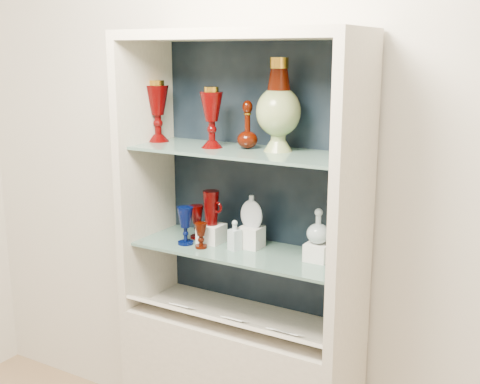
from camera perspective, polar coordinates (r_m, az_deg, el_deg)
The scene contains 30 objects.
wall_back at distance 2.61m, azimuth 2.44°, elevation 3.09°, with size 3.50×0.02×2.80m, color white.
cabinet_back_panel at distance 2.60m, azimuth 2.11°, elevation 1.36°, with size 0.98×0.02×1.15m, color black.
cabinet_side_left at distance 2.70m, azimuth -8.83°, elevation 1.68°, with size 0.04×0.40×1.15m, color beige.
cabinet_side_right at distance 2.24m, azimuth 10.68°, elevation -0.78°, with size 0.04×0.40×1.15m, color beige.
cabinet_top_cap at distance 2.38m, azimuth 0.00°, elevation 14.71°, with size 1.00×0.40×0.04m, color beige.
shelf_lower at distance 2.53m, azimuth 0.23°, elevation -5.57°, with size 0.92×0.34×0.01m, color slate.
shelf_upper at distance 2.43m, azimuth 0.24°, elevation 3.87°, with size 0.92×0.34×0.01m, color slate.
label_ledge at distance 2.52m, azimuth -1.29°, elevation -12.08°, with size 0.92×0.18×0.01m, color beige.
label_card_0 at distance 2.39m, azimuth 4.68°, elevation -13.18°, with size 0.10×0.07×0.00m, color white.
label_card_1 at distance 2.50m, azimuth -0.47°, elevation -11.97°, with size 0.10×0.07×0.00m, color white.
label_card_2 at distance 2.63m, azimuth -5.44°, elevation -10.71°, with size 0.10×0.07×0.00m, color white.
label_card_3 at distance 2.41m, azimuth 3.90°, elevation -13.01°, with size 0.10×0.07×0.00m, color white.
pedestal_lamp_left at distance 2.67m, azimuth -7.82°, elevation 7.60°, with size 0.10×0.10×0.27m, color #480100, non-canonical shape.
pedestal_lamp_right at distance 2.47m, azimuth -2.70°, elevation 7.07°, with size 0.10×0.10×0.25m, color #480100, non-canonical shape.
enamel_urn at distance 2.38m, azimuth 3.68°, elevation 8.24°, with size 0.18×0.18×0.36m, color #0A4E0E, non-canonical shape.
ruby_decanter_a at distance 2.45m, azimuth 0.71°, elevation 6.68°, with size 0.09×0.09×0.22m, color #390A00, non-canonical shape.
ruby_decanter_b at distance 2.31m, azimuth 10.92°, elevation 5.79°, with size 0.08×0.08×0.20m, color #390A00, non-canonical shape.
lidded_bowl at distance 2.23m, azimuth 10.07°, elevation 4.31°, with size 0.09×0.09×0.10m, color #390A00, non-canonical shape.
cobalt_goblet at distance 2.58m, azimuth -5.20°, elevation -3.21°, with size 0.07×0.07×0.16m, color #030C3E, non-canonical shape.
ruby_goblet_tall at distance 2.66m, azimuth -4.12°, elevation -2.84°, with size 0.06×0.06×0.15m, color #480100, non-canonical shape.
ruby_goblet_small at distance 2.53m, azimuth -3.72°, elevation -4.15°, with size 0.05×0.05×0.11m, color #390A00, non-canonical shape.
riser_ruby_pitcher at distance 2.61m, azimuth -2.72°, elevation -3.93°, with size 0.10×0.10×0.08m, color silver.
ruby_pitcher at distance 2.58m, azimuth -2.75°, elevation -1.51°, with size 0.11×0.07×0.15m, color #480100, non-canonical shape.
clear_square_bottle at distance 2.50m, azimuth -0.51°, elevation -4.11°, with size 0.04×0.04×0.13m, color #A7BCC3, non-canonical shape.
riser_flat_flask at distance 2.54m, azimuth 1.08°, elevation -4.29°, with size 0.09×0.09×0.09m, color silver.
flat_flask at distance 2.50m, azimuth 1.09°, elevation -1.78°, with size 0.10×0.04×0.14m, color silver, non-canonical shape.
riser_clear_round_decanter at distance 2.40m, azimuth 7.36°, elevation -5.66°, with size 0.09×0.09×0.07m, color silver.
clear_round_decanter at distance 2.37m, azimuth 7.43°, elevation -3.30°, with size 0.09×0.09×0.14m, color #A7BCC3, non-canonical shape.
riser_cameo_medallion at distance 2.37m, azimuth 10.09°, elevation -5.61°, with size 0.08×0.08×0.10m, color silver.
cameo_medallion at distance 2.34m, azimuth 10.19°, elevation -3.11°, with size 0.10×0.04×0.12m, color black, non-canonical shape.
Camera 1 is at (1.20, -0.52, 1.85)m, focal length 45.00 mm.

